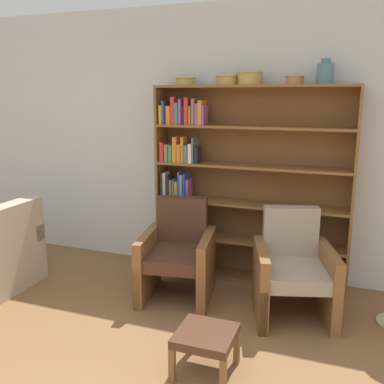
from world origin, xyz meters
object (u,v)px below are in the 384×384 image
Objects in this scene: armchair_cushioned at (293,271)px; footstool at (206,339)px; bowl_brass at (294,79)px; armchair_leather at (178,255)px; bowl_copper at (185,80)px; bookshelf at (232,187)px; vase_tall at (325,73)px; bowl_slate at (250,77)px; bowl_sage at (227,79)px.

armchair_cushioned reaches higher than footstool.
bowl_brass is 0.20× the size of armchair_leather.
armchair_cushioned is (1.20, -0.58, -1.60)m from bowl_copper.
bowl_copper reaches higher than footstool.
armchair_leather is 1.21m from footstool.
vase_tall is (0.83, -0.01, 1.10)m from bookshelf.
bowl_slate is 1.14× the size of vase_tall.
bowl_copper is 1.33m from vase_tall.
bowl_sage is 1.74m from armchair_leather.
bowl_copper is 0.53× the size of footstool.
bowl_sage is 0.22m from bowl_slate.
bowl_copper reaches higher than armchair_leather.
bowl_brass is at bearing 79.41° from footstool.
footstool is at bearing -64.82° from bowl_copper.
bowl_copper is at bearing 115.18° from footstool.
vase_tall is at bearing 0.00° from bowl_sage.
armchair_cushioned is (0.56, -0.58, -1.63)m from bowl_slate.
bowl_sage is at bearing 180.00° from vase_tall.
vase_tall is 2.48m from footstool.
armchair_cushioned is at bearing 170.17° from armchair_leather.
bowl_sage is 0.63m from bowl_brass.
bowl_sage reaches higher than bowl_copper.
bowl_slate reaches higher than bowl_brass.
bowl_copper is at bearing -178.28° from bookshelf.
bowl_copper reaches higher than bookshelf.
bookshelf is 7.77× the size of bowl_slate.
armchair_cushioned is 2.32× the size of footstool.
bowl_brass is 0.20× the size of armchair_cushioned.
bookshelf reaches higher than footstool.
bookshelf is 5.03× the size of footstool.
bowl_brass is (0.41, -0.00, -0.02)m from bowl_slate.
bookshelf reaches higher than armchair_leather.
bowl_slate is at bearing 180.00° from vase_tall.
armchair_cushioned is (0.71, -0.60, -0.56)m from bookshelf.
vase_tall is (0.68, -0.00, 0.03)m from bowl_slate.
vase_tall reaches higher than bowl_slate.
bowl_brass reaches higher than footstool.
vase_tall is 0.24× the size of armchair_leather.
bowl_copper is at bearing 180.00° from bowl_brass.
armchair_cushioned is at bearing 66.63° from footstool.
bookshelf is 8.57× the size of bowl_sage.
bowl_copper is 1.71m from armchair_leather.
bowl_sage reaches higher than footstool.
armchair_leather is at bearing -76.34° from bowl_copper.
bowl_sage reaches higher than bookshelf.
footstool is (-0.30, -1.61, -1.75)m from bowl_brass.
footstool is (0.76, -1.61, -1.75)m from bowl_copper.
bowl_copper is 0.93× the size of vase_tall.
bowl_copper is 1.16× the size of bowl_brass.
bookshelf is 2.17× the size of armchair_leather.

